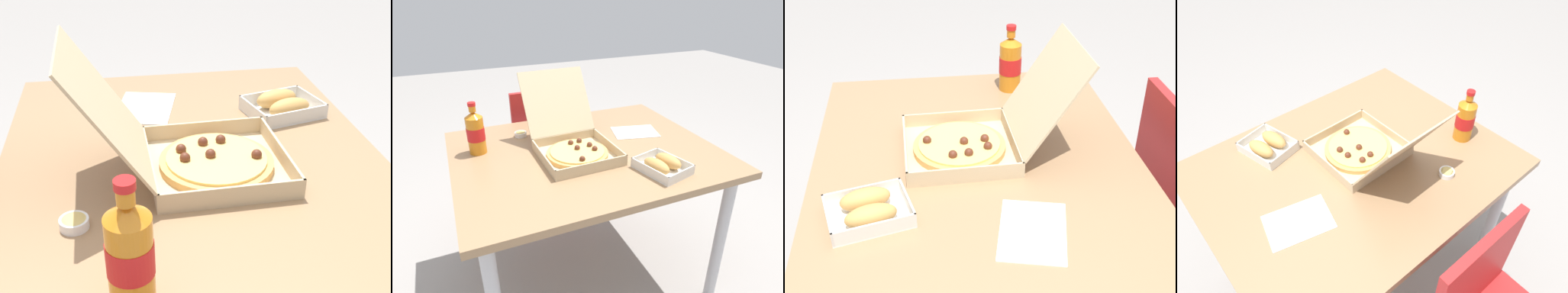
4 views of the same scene
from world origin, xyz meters
TOP-DOWN VIEW (x-y plane):
  - dining_table at (0.00, 0.00)m, footprint 1.11×0.89m
  - pizza_box_open at (-0.05, -0.00)m, footprint 0.31×0.48m
  - bread_side_box at (0.20, -0.28)m, footprint 0.19×0.22m
  - cola_bottle at (-0.43, 0.16)m, footprint 0.07×0.07m
  - paper_menu at (0.30, 0.09)m, footprint 0.24×0.20m
  - dipping_sauce_cup at (-0.22, 0.26)m, footprint 0.06×0.06m

SIDE VIEW (x-z plane):
  - dining_table at x=0.00m, z-range 0.27..0.98m
  - paper_menu at x=0.30m, z-range 0.71..0.71m
  - dipping_sauce_cup at x=-0.22m, z-range 0.71..0.73m
  - bread_side_box at x=0.20m, z-range 0.71..0.76m
  - pizza_box_open at x=-0.05m, z-range 0.60..0.90m
  - cola_bottle at x=-0.43m, z-range 0.69..0.92m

